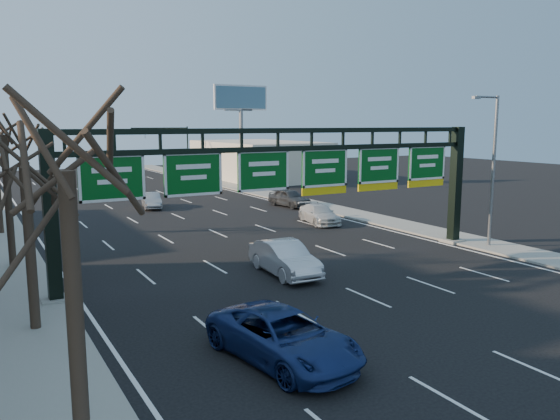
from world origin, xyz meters
TOP-DOWN VIEW (x-y plane):
  - ground at (0.00, 0.00)m, footprint 160.00×160.00m
  - sidewalk_left at (-12.80, 20.00)m, footprint 3.00×120.00m
  - sidewalk_right at (12.80, 20.00)m, footprint 3.00×120.00m
  - lane_markings at (0.00, 20.00)m, footprint 21.60×120.00m
  - sign_gantry at (0.16, 8.00)m, footprint 24.60×1.20m
  - building_right_distant at (20.00, 50.00)m, footprint 12.00×20.00m
  - tree_near at (-12.80, -4.00)m, footprint 3.60×3.60m
  - tree_gantry at (-12.80, 5.00)m, footprint 3.60×3.60m
  - tree_mid at (-12.80, 15.00)m, footprint 3.60×3.60m
  - streetlight_near at (12.47, 6.00)m, footprint 2.15×0.22m
  - streetlight_far at (12.47, 40.00)m, footprint 2.15×0.22m
  - billboard_right at (15.00, 44.98)m, footprint 7.00×0.50m
  - traffic_signal_mast at (5.69, 55.00)m, footprint 10.16×0.54m
  - car_blue_suv at (-6.32, -1.63)m, footprint 3.46×6.04m
  - car_silver_sedan at (-1.24, 6.93)m, footprint 2.03×5.09m
  - car_white_wagon at (8.15, 17.77)m, footprint 2.83×5.06m
  - car_grey_far at (10.50, 25.99)m, footprint 2.39×4.83m
  - car_silver_distant at (-0.54, 31.30)m, footprint 2.19×4.31m

SIDE VIEW (x-z plane):
  - ground at x=0.00m, z-range 0.00..0.00m
  - lane_markings at x=0.00m, z-range 0.00..0.01m
  - sidewalk_left at x=-12.80m, z-range 0.00..0.12m
  - sidewalk_right at x=12.80m, z-range 0.00..0.12m
  - car_silver_distant at x=-0.54m, z-range 0.00..1.35m
  - car_white_wagon at x=8.15m, z-range 0.00..1.39m
  - car_grey_far at x=10.50m, z-range 0.00..1.58m
  - car_blue_suv at x=-6.32m, z-range 0.00..1.58m
  - car_silver_sedan at x=-1.24m, z-range 0.00..1.65m
  - building_right_distant at x=20.00m, z-range 0.00..5.00m
  - sign_gantry at x=0.16m, z-range 1.03..8.23m
  - streetlight_near at x=12.47m, z-range 0.58..9.58m
  - streetlight_far at x=12.47m, z-range 0.58..9.58m
  - traffic_signal_mast at x=5.69m, z-range 2.00..9.00m
  - tree_gantry at x=-12.80m, z-range 2.87..11.35m
  - tree_near at x=-12.80m, z-range 3.05..11.91m
  - tree_mid at x=-12.80m, z-range 3.23..12.47m
  - billboard_right at x=15.00m, z-range 3.06..15.06m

